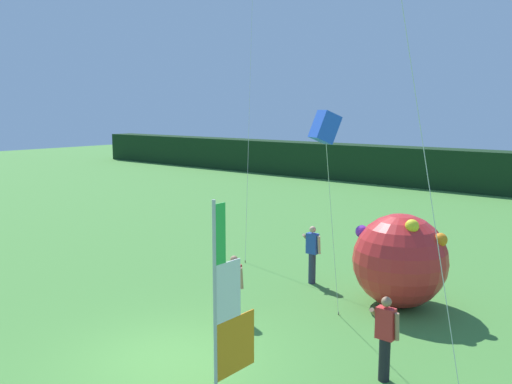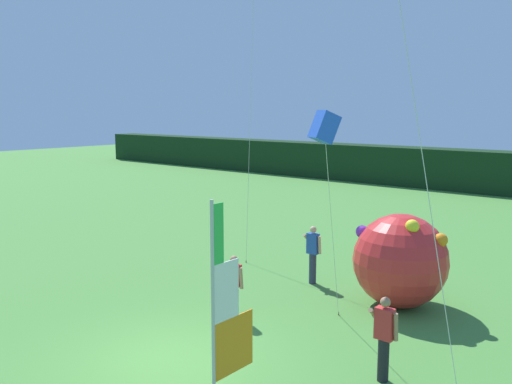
# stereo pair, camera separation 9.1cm
# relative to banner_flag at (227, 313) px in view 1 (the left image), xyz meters

# --- Properties ---
(ground_plane) EXTENTS (120.00, 120.00, 0.00)m
(ground_plane) POSITION_rel_banner_flag_xyz_m (-2.43, 0.78, -1.84)
(ground_plane) COLOR #478438
(banner_flag) EXTENTS (0.06, 1.03, 3.83)m
(banner_flag) POSITION_rel_banner_flag_xyz_m (0.00, 0.00, 0.00)
(banner_flag) COLOR #B7B7BC
(banner_flag) RESTS_ON ground
(person_near_banner) EXTENTS (0.55, 0.48, 1.71)m
(person_near_banner) POSITION_rel_banner_flag_xyz_m (1.54, 2.83, -0.93)
(person_near_banner) COLOR black
(person_near_banner) RESTS_ON ground
(person_mid_field) EXTENTS (0.55, 0.48, 1.78)m
(person_mid_field) POSITION_rel_banner_flag_xyz_m (-2.93, 6.97, -0.89)
(person_mid_field) COLOR #2D334C
(person_mid_field) RESTS_ON ground
(person_far_left) EXTENTS (0.55, 0.48, 1.61)m
(person_far_left) POSITION_rel_banner_flag_xyz_m (-2.93, 3.43, -0.98)
(person_far_left) COLOR #B7B2A3
(person_far_left) RESTS_ON ground
(inflatable_balloon) EXTENTS (2.52, 2.52, 2.52)m
(inflatable_balloon) POSITION_rel_banner_flag_xyz_m (-0.05, 6.85, -0.57)
(inflatable_balloon) COLOR red
(inflatable_balloon) RESTS_ON ground
(kite_blue_box_2) EXTENTS (0.87, 2.02, 5.25)m
(kite_blue_box_2) POSITION_rel_banner_flag_xyz_m (-0.42, 3.61, 3.02)
(kite_blue_box_2) COLOR brown
(kite_blue_box_2) RESTS_ON ground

